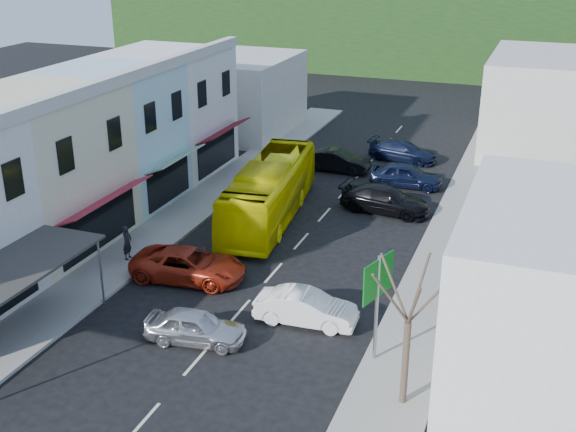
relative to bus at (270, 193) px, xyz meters
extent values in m
plane|color=black|center=(2.75, -10.38, -1.55)|extent=(120.00, 120.00, 0.00)
cube|color=gray|center=(-4.75, -0.38, -1.48)|extent=(3.00, 52.00, 0.15)
cube|color=gray|center=(10.25, -0.38, -1.48)|extent=(3.00, 52.00, 0.15)
cube|color=beige|center=(-9.75, -7.38, 2.45)|extent=(7.00, 8.00, 8.00)
cube|color=maroon|center=(-5.65, -7.38, 1.50)|extent=(1.30, 6.80, 0.08)
cube|color=#A9D1DB|center=(-9.75, -0.38, 2.45)|extent=(7.00, 6.00, 8.00)
cube|color=#195926|center=(-5.65, -0.38, 1.50)|extent=(1.30, 5.10, 0.08)
cube|color=silver|center=(-9.75, 6.12, 2.45)|extent=(7.00, 7.00, 8.00)
cube|color=#5E0D16|center=(-5.65, 6.12, 1.50)|extent=(1.30, 5.95, 0.08)
cube|color=#B7B2A8|center=(-9.25, 16.62, 1.45)|extent=(8.00, 10.00, 6.00)
cube|color=#B7B2A8|center=(13.75, 19.62, 1.95)|extent=(8.00, 12.00, 7.00)
cube|color=black|center=(2.75, 53.62, 4.45)|extent=(80.00, 24.00, 12.00)
imported|color=#ECDF04|center=(0.00, 0.00, 0.00)|extent=(3.93, 11.82, 3.10)
imported|color=silver|center=(2.10, -13.20, -0.85)|extent=(4.60, 2.37, 1.40)
imported|color=silver|center=(5.75, -10.26, -0.85)|extent=(4.49, 2.04, 1.40)
imported|color=#9C2311|center=(-0.73, -8.40, -0.85)|extent=(4.76, 2.33, 1.40)
imported|color=black|center=(5.90, 3.28, -0.85)|extent=(4.66, 2.29, 1.40)
imported|color=black|center=(6.17, 8.03, -0.85)|extent=(4.45, 1.94, 1.40)
imported|color=black|center=(1.13, 9.49, -0.85)|extent=(4.44, 1.91, 1.40)
imported|color=black|center=(4.79, 13.37, -0.85)|extent=(4.71, 2.43, 1.40)
imported|color=black|center=(-4.48, -7.71, -0.55)|extent=(0.45, 0.63, 1.70)
camera|label=1|loc=(14.31, -35.32, 14.04)|focal=45.00mm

